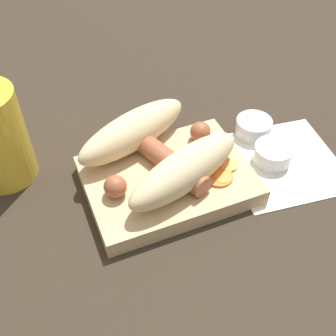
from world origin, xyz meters
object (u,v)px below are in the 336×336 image
object	(u,v)px
condiment_cup_far	(253,128)
sausage	(161,157)
bread_roll	(158,149)
condiment_cup_near	(272,155)
food_tray	(168,180)

from	to	relation	value
condiment_cup_far	sausage	bearing A→B (deg)	-169.22
bread_roll	condiment_cup_near	distance (m)	0.16
condiment_cup_far	food_tray	bearing A→B (deg)	-162.91
sausage	food_tray	bearing A→B (deg)	-80.04
food_tray	bread_roll	size ratio (longest dim) A/B	0.98
condiment_cup_far	bread_roll	bearing A→B (deg)	-170.65
bread_roll	condiment_cup_far	xyz separation A→B (m)	(0.16, 0.03, -0.04)
bread_roll	condiment_cup_near	size ratio (longest dim) A/B	4.06
sausage	condiment_cup_far	distance (m)	0.16
bread_roll	condiment_cup_near	world-z (taller)	bread_roll
bread_roll	sausage	world-z (taller)	bread_roll
food_tray	sausage	size ratio (longest dim) A/B	1.27
food_tray	bread_roll	world-z (taller)	bread_roll
food_tray	bread_roll	distance (m)	0.04
bread_roll	sausage	xyz separation A→B (m)	(0.00, -0.00, -0.01)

